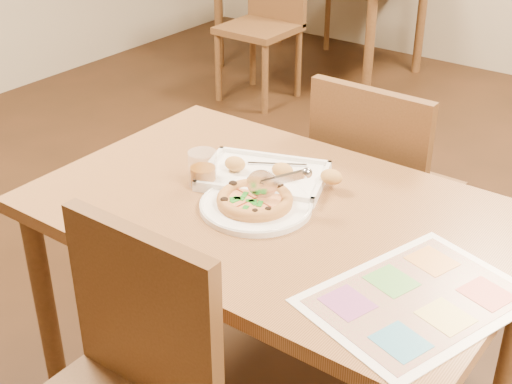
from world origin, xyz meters
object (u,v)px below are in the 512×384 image
Objects in this scene: chair_far at (378,174)px; glass_tumbler at (203,171)px; plate at (256,206)px; appetizer_tray at (268,176)px; bg_chair_near at (268,6)px; pizza at (255,200)px; chair_near at (119,378)px; pizza_cutter at (277,180)px; dining_table at (276,234)px; menu at (417,299)px.

chair_far reaches higher than glass_tumbler.
glass_tumbler reaches higher than plate.
glass_tumbler reaches higher than appetizer_tray.
bg_chair_near is 2.61m from glass_tumbler.
bg_chair_near is at bearing 124.82° from pizza.
chair_far is at bearing 90.00° from chair_near.
glass_tumbler is (-0.24, -0.01, -0.04)m from pizza_cutter.
plate is 2.03× the size of pizza_cutter.
chair_near and bg_chair_near have the same top height.
dining_table is at bearing 46.01° from pizza.
chair_near is at bearing -85.96° from plate.
chair_far is 4.59× the size of glass_tumbler.
menu reaches higher than dining_table.
glass_tumbler is (-0.24, -0.62, 0.20)m from chair_far.
bg_chair_near is at bearing 124.89° from plate.
pizza is 1.38× the size of pizza_cutter.
chair_near and chair_far have the same top height.
pizza_cutter is (0.05, 0.03, 0.08)m from plate.
dining_table is at bearing 4.90° from glass_tumbler.
chair_near is 0.74m from appetizer_tray.
pizza is 0.16m from appetizer_tray.
menu is at bearing -43.02° from pizza_cutter.
bg_chair_near is at bearing 121.52° from glass_tumbler.
bg_chair_near is (-1.60, 2.20, -0.07)m from dining_table.
chair_far is 0.67m from pizza.
dining_table is 0.13m from pizza.
menu is (0.52, -0.11, -0.01)m from plate.
menu is at bearing -11.96° from plate.
chair_far is at bearing 122.66° from menu.
dining_table is 0.61m from chair_near.
pizza_cutter is 0.50m from menu.
dining_table is 2.77× the size of chair_far.
chair_far is at bearing -44.94° from bg_chair_near.
dining_table is 0.61m from chair_far.
pizza_cutter is 0.32× the size of menu.
chair_far is 0.70m from glass_tumbler.
plate is 0.53m from menu.
dining_table is 3.10× the size of appetizer_tray.
appetizer_tray reaches higher than pizza.
chair_near is at bearing -90.00° from dining_table.
chair_far is at bearing 86.34° from pizza.
pizza is at bearing 168.45° from menu.
bg_chair_near is 2.74m from pizza.
pizza is 0.53m from menu.
dining_table is 0.51m from menu.
pizza_cutter is at bearing 163.59° from menu.
dining_table is at bearing 93.74° from pizza_cutter.
chair_far is at bearing 63.90° from pizza_cutter.
chair_near is 0.59m from plate.
pizza_cutter is (1.61, -2.21, 0.24)m from bg_chair_near.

